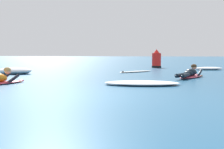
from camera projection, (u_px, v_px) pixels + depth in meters
The scene contains 7 objects.
ground_plane at pixel (136, 71), 17.13m from camera, with size 120.00×120.00×0.00m, color #235B84.
surfer_far at pixel (190, 74), 12.48m from camera, with size 1.22×2.42×0.54m.
drifting_surfboard at pixel (136, 71), 15.97m from camera, with size 1.66×2.05×0.16m.
whitewater_front at pixel (209, 68), 17.99m from camera, with size 1.65×1.16×0.16m.
whitewater_mid_left at pixel (142, 83), 9.71m from camera, with size 2.22×1.25×0.12m.
whitewater_mid_right at pixel (15, 71), 14.56m from camera, with size 1.62×1.42×0.30m.
channel_marker_buoy at pixel (156, 60), 20.54m from camera, with size 0.57×0.57×1.13m.
Camera 1 is at (1.63, -7.07, 0.94)m, focal length 54.10 mm.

